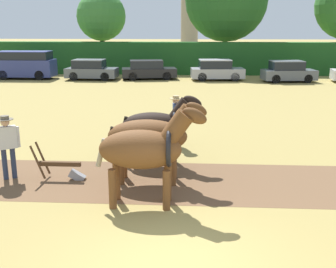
{
  "coord_description": "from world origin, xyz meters",
  "views": [
    {
      "loc": [
        0.32,
        -6.68,
        4.22
      ],
      "look_at": [
        -0.4,
        5.27,
        1.1
      ],
      "focal_mm": 45.0,
      "sensor_mm": 36.0,
      "label": 1
    }
  ],
  "objects": [
    {
      "name": "farmer_at_plow",
      "position": [
        -4.81,
        4.23,
        1.08
      ],
      "size": [
        0.6,
        0.46,
        1.81
      ],
      "rotation": [
        0.0,
        0.0,
        -1.0
      ],
      "color": "#28334C",
      "rests_on": "ground"
    },
    {
      "name": "parked_car_center_left",
      "position": [
        -3.26,
        26.68,
        0.72
      ],
      "size": [
        4.5,
        2.51,
        1.49
      ],
      "rotation": [
        0.0,
        0.0,
        0.17
      ],
      "color": "black",
      "rests_on": "ground"
    },
    {
      "name": "parked_van",
      "position": [
        -13.1,
        26.32,
        1.12
      ],
      "size": [
        4.67,
        1.98,
        2.18
      ],
      "rotation": [
        0.0,
        0.0,
        0.01
      ],
      "color": "navy",
      "rests_on": "ground"
    },
    {
      "name": "parked_car_center",
      "position": [
        2.11,
        26.39,
        0.76
      ],
      "size": [
        4.19,
        2.18,
        1.59
      ],
      "rotation": [
        0.0,
        0.0,
        0.08
      ],
      "color": "#9E9EA8",
      "rests_on": "ground"
    },
    {
      "name": "parked_car_left",
      "position": [
        -7.71,
        26.1,
        0.76
      ],
      "size": [
        4.01,
        1.94,
        1.57
      ],
      "rotation": [
        0.0,
        0.0,
        -0.03
      ],
      "color": "#565B66",
      "rests_on": "ground"
    },
    {
      "name": "ground_plane",
      "position": [
        0.0,
        0.0,
        0.0
      ],
      "size": [
        240.0,
        240.0,
        0.0
      ],
      "primitive_type": "plane",
      "color": "#998447"
    },
    {
      "name": "draft_horse_trail_left",
      "position": [
        -0.78,
        5.82,
        1.23
      ],
      "size": [
        2.6,
        0.85,
        2.24
      ],
      "rotation": [
        0.0,
        0.0,
        -0.0
      ],
      "color": "black",
      "rests_on": "ground"
    },
    {
      "name": "parked_car_center_right",
      "position": [
        7.44,
        25.66,
        0.76
      ],
      "size": [
        4.1,
        2.2,
        1.59
      ],
      "rotation": [
        0.0,
        0.0,
        0.12
      ],
      "color": "#565B66",
      "rests_on": "ground"
    },
    {
      "name": "farmer_beside_team",
      "position": [
        -0.28,
        7.9,
        1.07
      ],
      "size": [
        0.45,
        0.69,
        1.81
      ],
      "rotation": [
        0.0,
        0.0,
        0.11
      ],
      "color": "#38332D",
      "rests_on": "ground"
    },
    {
      "name": "draft_horse_lead_left",
      "position": [
        -0.79,
        2.71,
        1.39
      ],
      "size": [
        2.68,
        0.98,
        2.48
      ],
      "rotation": [
        0.0,
        0.0,
        -0.0
      ],
      "color": "brown",
      "rests_on": "ground"
    },
    {
      "name": "tree_left",
      "position": [
        3.18,
        33.22,
        6.36
      ],
      "size": [
        7.44,
        7.44,
        10.09
      ],
      "color": "brown",
      "rests_on": "ground"
    },
    {
      "name": "plow",
      "position": [
        -3.26,
        4.27,
        0.31
      ],
      "size": [
        1.46,
        0.46,
        1.13
      ],
      "rotation": [
        0.0,
        0.0,
        -0.0
      ],
      "color": "#4C331E",
      "rests_on": "ground"
    },
    {
      "name": "tree_far_left",
      "position": [
        -8.16,
        32.71,
        4.94
      ],
      "size": [
        4.46,
        4.46,
        7.19
      ],
      "color": "#4C3823",
      "rests_on": "ground"
    },
    {
      "name": "hedgerow",
      "position": [
        0.0,
        30.35,
        1.37
      ],
      "size": [
        60.44,
        1.48,
        2.75
      ],
      "primitive_type": "cube",
      "color": "#1E511E",
      "rests_on": "ground"
    },
    {
      "name": "draft_horse_lead_right",
      "position": [
        -0.79,
        4.27,
        1.3
      ],
      "size": [
        2.83,
        0.96,
        2.32
      ],
      "rotation": [
        0.0,
        0.0,
        -0.0
      ],
      "color": "brown",
      "rests_on": "ground"
    }
  ]
}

